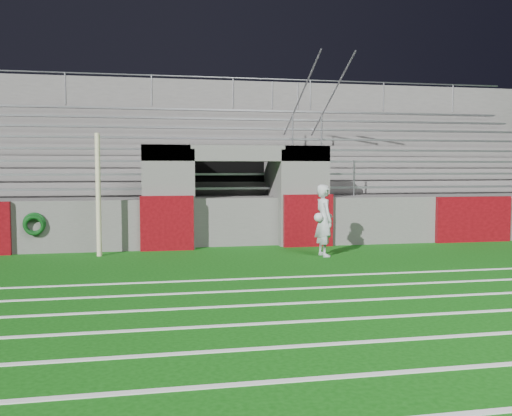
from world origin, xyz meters
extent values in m
plane|color=#0E4C0C|center=(0.00, 0.00, 0.00)|extent=(90.00, 90.00, 0.00)
cylinder|color=beige|center=(-3.37, 2.36, 1.41)|extent=(0.12, 0.12, 2.82)
cube|color=white|center=(0.00, -7.00, 0.01)|extent=(28.00, 0.09, 0.01)
cube|color=white|center=(0.00, -6.00, 0.01)|extent=(28.00, 0.09, 0.01)
cube|color=white|center=(0.00, -5.00, 0.01)|extent=(28.00, 0.09, 0.01)
cube|color=white|center=(0.00, -4.00, 0.01)|extent=(28.00, 0.09, 0.01)
cube|color=white|center=(0.00, -3.00, 0.01)|extent=(28.00, 0.09, 0.01)
cube|color=white|center=(0.00, -2.00, 0.01)|extent=(28.00, 0.09, 0.01)
cube|color=white|center=(0.00, -1.00, 0.01)|extent=(28.00, 0.09, 0.01)
cube|color=#575553|center=(7.70, 3.17, 0.62)|extent=(10.60, 0.35, 1.25)
cube|color=#575553|center=(-1.80, 3.50, 1.30)|extent=(1.20, 1.00, 2.60)
cube|color=#575553|center=(1.80, 3.50, 1.30)|extent=(1.20, 1.00, 2.60)
cube|color=black|center=(0.00, 5.20, 1.25)|extent=(2.60, 0.20, 2.50)
cube|color=#575553|center=(-1.15, 4.10, 1.25)|extent=(0.10, 2.20, 2.50)
cube|color=#575553|center=(1.15, 4.10, 1.25)|extent=(0.10, 2.20, 2.50)
cube|color=#575553|center=(0.00, 3.50, 2.40)|extent=(4.80, 1.00, 0.40)
cube|color=#575553|center=(0.00, 7.35, 1.15)|extent=(26.00, 8.00, 0.20)
cube|color=#575553|center=(0.00, 7.35, 0.53)|extent=(26.00, 8.00, 1.05)
cube|color=#54070C|center=(-1.80, 2.94, 0.68)|extent=(1.30, 0.15, 1.35)
cube|color=#54070C|center=(1.80, 2.94, 0.68)|extent=(1.30, 0.15, 1.35)
cube|color=#54070C|center=(6.50, 2.94, 0.62)|extent=(2.20, 0.15, 1.25)
cube|color=#97999F|center=(0.00, 4.43, 1.47)|extent=(23.00, 0.28, 0.06)
cube|color=#575553|center=(0.00, 5.28, 1.44)|extent=(24.00, 0.75, 0.38)
cube|color=#97999F|center=(0.00, 5.18, 1.85)|extent=(23.00, 0.28, 0.06)
cube|color=#575553|center=(0.00, 6.03, 1.63)|extent=(24.00, 0.75, 0.76)
cube|color=#97999F|center=(0.00, 5.93, 2.23)|extent=(23.00, 0.28, 0.06)
cube|color=#575553|center=(0.00, 6.78, 1.82)|extent=(24.00, 0.75, 1.14)
cube|color=#97999F|center=(0.00, 6.68, 2.61)|extent=(23.00, 0.28, 0.06)
cube|color=#575553|center=(0.00, 7.53, 2.01)|extent=(24.00, 0.75, 1.52)
cube|color=#97999F|center=(0.00, 7.43, 2.99)|extent=(23.00, 0.28, 0.06)
cube|color=#575553|center=(0.00, 8.28, 2.20)|extent=(24.00, 0.75, 1.90)
cube|color=#97999F|center=(0.00, 8.18, 3.37)|extent=(23.00, 0.28, 0.06)
cube|color=#575553|center=(0.00, 9.03, 2.39)|extent=(24.00, 0.75, 2.28)
cube|color=#97999F|center=(0.00, 8.93, 3.75)|extent=(23.00, 0.28, 0.06)
cube|color=#575553|center=(0.00, 9.78, 2.58)|extent=(24.00, 0.75, 2.66)
cube|color=#97999F|center=(0.00, 9.68, 4.13)|extent=(23.00, 0.28, 0.06)
cube|color=#575553|center=(0.00, 10.45, 2.65)|extent=(26.00, 0.60, 5.29)
cylinder|color=#A5A8AD|center=(2.50, 4.15, 1.75)|extent=(0.05, 0.05, 1.00)
cylinder|color=#A5A8AD|center=(2.50, 7.15, 3.27)|extent=(0.05, 0.05, 1.00)
cylinder|color=#A5A8AD|center=(2.50, 10.15, 4.79)|extent=(0.05, 0.05, 1.00)
cylinder|color=#A5A8AD|center=(2.50, 7.15, 3.77)|extent=(0.05, 6.02, 3.08)
cylinder|color=#A5A8AD|center=(3.50, 4.15, 1.75)|extent=(0.05, 0.05, 1.00)
cylinder|color=#A5A8AD|center=(3.50, 7.15, 3.27)|extent=(0.05, 0.05, 1.00)
cylinder|color=#A5A8AD|center=(3.50, 10.15, 4.79)|extent=(0.05, 0.05, 1.00)
cylinder|color=#A5A8AD|center=(3.50, 7.15, 3.77)|extent=(0.05, 6.02, 3.08)
cylinder|color=#A5A8AD|center=(-5.00, 10.15, 4.84)|extent=(0.05, 0.05, 1.10)
cylinder|color=#A5A8AD|center=(-2.00, 10.15, 4.84)|extent=(0.05, 0.05, 1.10)
cylinder|color=#A5A8AD|center=(1.00, 10.15, 4.84)|extent=(0.05, 0.05, 1.10)
cylinder|color=#A5A8AD|center=(4.00, 10.15, 4.84)|extent=(0.05, 0.05, 1.10)
cylinder|color=#A5A8AD|center=(7.00, 10.15, 4.84)|extent=(0.05, 0.05, 1.10)
cylinder|color=#A5A8AD|center=(10.00, 10.15, 4.84)|extent=(0.05, 0.05, 1.10)
cylinder|color=#A5A8AD|center=(0.00, 10.15, 5.39)|extent=(24.00, 0.05, 0.05)
imported|color=#AFB5B9|center=(1.70, 1.34, 0.83)|extent=(0.45, 0.64, 1.65)
sphere|color=silver|center=(1.53, 1.23, 0.91)|extent=(0.21, 0.21, 0.21)
torus|color=#0C3F13|center=(-4.88, 2.95, 0.72)|extent=(0.53, 0.10, 0.53)
torus|color=#0B3A11|center=(-4.88, 2.90, 0.68)|extent=(0.48, 0.09, 0.48)
camera|label=1|loc=(-2.39, -11.12, 2.02)|focal=40.00mm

